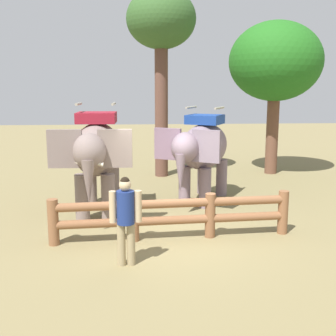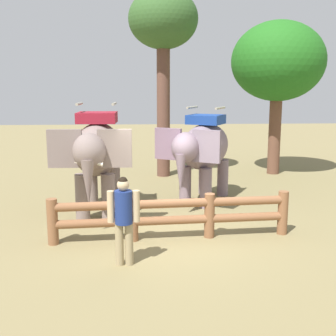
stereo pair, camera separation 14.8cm
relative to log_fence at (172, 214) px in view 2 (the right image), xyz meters
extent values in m
plane|color=olive|center=(0.00, 0.27, -0.60)|extent=(60.00, 60.00, 0.00)
cylinder|color=brown|center=(-2.67, -0.19, -0.08)|extent=(0.24, 0.24, 1.05)
cylinder|color=brown|center=(-0.89, -0.06, -0.08)|extent=(0.24, 0.24, 1.05)
cylinder|color=brown|center=(0.89, 0.06, -0.08)|extent=(0.24, 0.24, 1.05)
cylinder|color=brown|center=(2.67, 0.19, -0.08)|extent=(0.24, 0.24, 1.05)
cylinder|color=brown|center=(0.00, 0.00, -0.15)|extent=(5.36, 0.58, 0.20)
cylinder|color=brown|center=(0.00, 0.00, 0.25)|extent=(5.36, 0.58, 0.20)
cylinder|color=slate|center=(-1.57, 1.56, 0.01)|extent=(0.37, 0.37, 1.24)
cylinder|color=slate|center=(-2.25, 1.58, 0.01)|extent=(0.37, 0.37, 1.24)
cylinder|color=slate|center=(-1.53, 3.24, 0.01)|extent=(0.37, 0.37, 1.24)
cylinder|color=slate|center=(-2.22, 3.25, 0.01)|extent=(0.37, 0.37, 1.24)
ellipsoid|color=slate|center=(-1.89, 2.41, 1.18)|extent=(1.30, 2.81, 1.45)
ellipsoid|color=slate|center=(-1.93, 0.76, 1.36)|extent=(0.81, 0.95, 0.88)
cube|color=gray|center=(-1.33, 0.86, 1.41)|extent=(0.83, 0.14, 0.93)
cube|color=slate|center=(-2.53, 0.89, 1.41)|extent=(0.83, 0.14, 0.93)
cone|color=slate|center=(-1.94, 0.43, 0.65)|extent=(0.33, 0.33, 1.14)
cone|color=beige|center=(-1.77, 0.52, 1.10)|extent=(0.38, 0.11, 0.16)
cone|color=beige|center=(-2.10, 0.53, 1.10)|extent=(0.38, 0.11, 0.16)
cube|color=maroon|center=(-1.89, 2.41, 2.04)|extent=(1.07, 0.95, 0.29)
cylinder|color=#A59E8C|center=(-1.42, 2.40, 2.42)|extent=(0.09, 0.84, 0.07)
cylinder|color=#A59E8C|center=(-2.37, 2.42, 2.42)|extent=(0.09, 0.84, 0.07)
cylinder|color=slate|center=(1.16, 2.55, -0.02)|extent=(0.35, 0.35, 1.17)
cylinder|color=slate|center=(0.59, 2.86, -0.02)|extent=(0.35, 0.35, 1.17)
cylinder|color=slate|center=(1.92, 3.94, -0.02)|extent=(0.35, 0.35, 1.17)
cylinder|color=slate|center=(1.35, 4.25, -0.02)|extent=(0.35, 0.35, 1.17)
ellipsoid|color=slate|center=(1.25, 3.40, 1.08)|extent=(2.29, 2.88, 1.37)
ellipsoid|color=slate|center=(0.51, 2.03, 1.25)|extent=(1.08, 1.13, 0.84)
cube|color=slate|center=(1.06, 1.85, 1.30)|extent=(0.74, 0.48, 0.88)
cube|color=gray|center=(0.06, 2.40, 1.30)|extent=(0.74, 0.48, 0.88)
cone|color=slate|center=(0.36, 1.76, 0.58)|extent=(0.31, 0.31, 1.07)
cube|color=#1B3F92|center=(1.25, 3.40, 1.90)|extent=(1.30, 1.25, 0.27)
cylinder|color=#A59E8C|center=(1.65, 3.19, 2.25)|extent=(0.44, 0.73, 0.07)
cylinder|color=#A59E8C|center=(0.86, 3.62, 2.25)|extent=(0.44, 0.73, 0.07)
cylinder|color=#9D8B64|center=(-0.93, -1.41, -0.18)|extent=(0.16, 0.16, 0.86)
cylinder|color=#9D8B64|center=(-1.12, -1.41, -0.18)|extent=(0.16, 0.16, 0.86)
cylinder|color=navy|center=(-1.03, -1.41, 0.58)|extent=(0.35, 0.35, 0.66)
cylinder|color=tan|center=(-0.78, -1.41, 0.60)|extent=(0.14, 0.14, 0.62)
cylinder|color=tan|center=(-1.28, -1.42, 0.60)|extent=(0.14, 0.14, 0.62)
sphere|color=tan|center=(-1.03, -1.41, 1.03)|extent=(0.24, 0.24, 0.24)
sphere|color=black|center=(-1.03, -1.41, 1.09)|extent=(0.18, 0.18, 0.18)
cylinder|color=brown|center=(4.61, 7.35, 1.12)|extent=(0.48, 0.48, 3.45)
ellipsoid|color=#20621A|center=(4.61, 7.35, 3.84)|extent=(3.62, 3.62, 3.07)
cylinder|color=brown|center=(0.15, 7.15, 2.01)|extent=(0.50, 0.50, 5.23)
ellipsoid|color=#315726|center=(0.15, 7.15, 5.34)|extent=(2.60, 2.60, 2.21)
camera|label=1|loc=(-0.77, -9.46, 2.90)|focal=45.84mm
camera|label=2|loc=(-0.62, -9.47, 2.90)|focal=45.84mm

